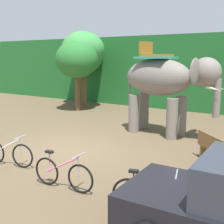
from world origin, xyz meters
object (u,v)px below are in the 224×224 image
Objects in this scene: bike_pink at (63,174)px; elephant at (165,81)px; tree_center at (83,55)px; bike_red at (153,196)px; tree_far_right at (77,60)px; wooden_bench at (214,149)px; tree_right at (83,50)px; bike_white at (8,153)px.

elephant is at bearing 90.25° from bike_pink.
bike_red is at bearing -46.33° from tree_center.
elephant reaches higher than bike_pink.
tree_far_right is 3.03× the size of wooden_bench.
tree_far_right is at bearing 127.60° from bike_pink.
tree_right reaches higher than bike_red.
bike_red is (10.34, -10.83, -2.91)m from tree_center.
bike_white is at bearing 172.75° from bike_pink.
tree_center is 0.98× the size of tree_right.
tree_center reaches higher than elephant.
wooden_bench is (2.64, -2.38, -1.72)m from elephant.
tree_right is 2.79× the size of bike_white.
tree_right reaches higher than wooden_bench.
tree_right is at bearing 104.42° from tree_far_right.
tree_right is 10.71m from bike_white.
tree_far_right is 2.45× the size of bike_white.
bike_white is 4.75m from bike_red.
tree_far_right is (0.23, -0.88, -0.58)m from tree_right.
elephant is 6.71m from bike_red.
tree_far_right is at bearing 152.10° from wooden_bench.
bike_red is (4.75, -0.21, 0.00)m from bike_white.
tree_center is at bearing 133.67° from bike_red.
tree_far_right is at bearing 116.93° from bike_white.
elephant is 2.55× the size of bike_red.
tree_right is 13.55m from bike_red.
bike_white is 6.09m from wooden_bench.
tree_right is 2.85× the size of bike_red.
bike_pink is (2.42, -0.31, 0.00)m from bike_white.
tree_center is 1.83m from tree_right.
bike_red is at bearing -68.62° from elephant.
elephant is at bearing -26.41° from tree_right.
bike_pink is (0.03, -6.11, -1.82)m from elephant.
bike_pink is at bearing -54.14° from tree_right.
bike_pink is 4.56m from wooden_bench.
tree_far_right reaches higher than bike_pink.
bike_white is 0.98× the size of bike_pink.
tree_center is 2.79× the size of bike_red.
tree_center is 1.12× the size of tree_far_right.
wooden_bench is (10.62, -7.19, -2.81)m from tree_center.
tree_center is at bearing 126.25° from bike_pink.
tree_far_right is 11.21m from bike_pink.
tree_far_right reaches higher than bike_red.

